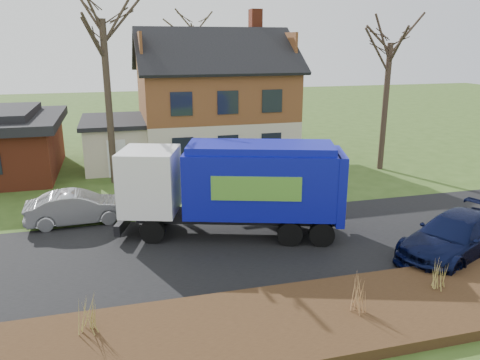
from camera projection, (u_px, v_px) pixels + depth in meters
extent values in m
plane|color=#324B19|center=(241.00, 246.00, 17.19)|extent=(120.00, 120.00, 0.00)
cube|color=black|center=(241.00, 246.00, 17.19)|extent=(80.00, 7.00, 0.02)
cube|color=black|center=(294.00, 322.00, 12.24)|extent=(80.00, 3.50, 0.30)
cube|color=#BEB699|center=(215.00, 137.00, 30.29)|extent=(9.00, 7.50, 2.70)
cube|color=brown|center=(214.00, 94.00, 29.51)|extent=(9.00, 7.50, 2.80)
cube|color=maroon|center=(255.00, 22.00, 29.95)|extent=(0.70, 0.90, 1.60)
cube|color=#BEB699|center=(116.00, 144.00, 28.30)|extent=(3.50, 5.50, 2.60)
cube|color=black|center=(114.00, 121.00, 27.90)|extent=(3.90, 5.90, 0.24)
cylinder|color=black|center=(152.00, 231.00, 17.37)|extent=(0.98, 0.58, 0.93)
cylinder|color=black|center=(163.00, 213.00, 19.17)|extent=(0.98, 0.58, 0.93)
cylinder|color=black|center=(290.00, 234.00, 17.14)|extent=(0.98, 0.58, 0.93)
cylinder|color=black|center=(287.00, 216.00, 18.94)|extent=(0.98, 0.58, 0.93)
cylinder|color=black|center=(322.00, 234.00, 17.08)|extent=(0.98, 0.58, 0.93)
cylinder|color=black|center=(316.00, 216.00, 18.88)|extent=(0.98, 0.58, 0.93)
cube|color=black|center=(238.00, 216.00, 18.04)|extent=(7.65, 3.36, 0.31)
cube|color=white|center=(150.00, 181.00, 17.80)|extent=(2.64, 2.75, 2.41)
cube|color=black|center=(124.00, 177.00, 17.81)|extent=(0.67, 1.89, 0.80)
cube|color=black|center=(125.00, 221.00, 18.32)|extent=(0.89, 2.20, 0.40)
cube|color=#0C1193|center=(260.00, 182.00, 17.61)|extent=(6.04, 3.84, 2.41)
cube|color=#0C1193|center=(261.00, 147.00, 17.24)|extent=(5.71, 3.50, 0.27)
cube|color=#0C1193|center=(338.00, 185.00, 17.51)|extent=(0.99, 2.27, 2.59)
cube|color=#539430|center=(256.00, 189.00, 16.51)|extent=(3.08, 1.01, 0.89)
cube|color=#539430|center=(257.00, 172.00, 18.68)|extent=(3.08, 1.01, 0.89)
imported|color=#96989D|center=(78.00, 208.00, 19.24)|extent=(4.17, 1.64, 1.35)
imported|color=black|center=(455.00, 236.00, 16.22)|extent=(5.52, 3.97, 1.49)
cylinder|color=#392D22|center=(109.00, 104.00, 23.93)|extent=(0.35, 0.35, 8.34)
cylinder|color=#392B22|center=(385.00, 108.00, 26.82)|extent=(0.33, 0.33, 7.20)
cylinder|color=#403626|center=(196.00, 86.00, 36.08)|extent=(0.31, 0.31, 8.04)
cone|color=#9F8F46|center=(89.00, 316.00, 11.44)|extent=(0.04, 0.04, 0.94)
cone|color=#9F8F46|center=(82.00, 317.00, 11.40)|extent=(0.04, 0.04, 0.94)
cone|color=#9F8F46|center=(95.00, 315.00, 11.48)|extent=(0.04, 0.04, 0.94)
cone|color=#9F8F46|center=(89.00, 313.00, 11.55)|extent=(0.04, 0.04, 0.94)
cone|color=#9F8F46|center=(88.00, 319.00, 11.32)|extent=(0.04, 0.04, 0.94)
cone|color=#A27447|center=(360.00, 293.00, 12.37)|extent=(0.04, 0.04, 1.06)
cone|color=#A27447|center=(354.00, 294.00, 12.33)|extent=(0.04, 0.04, 1.06)
cone|color=#A27447|center=(366.00, 292.00, 12.41)|extent=(0.04, 0.04, 1.06)
cone|color=#A27447|center=(357.00, 290.00, 12.49)|extent=(0.04, 0.04, 1.06)
cone|color=#A27447|center=(362.00, 295.00, 12.25)|extent=(0.04, 0.04, 1.06)
cone|color=#A8954A|center=(439.00, 273.00, 13.59)|extent=(0.04, 0.04, 0.90)
cone|color=#A8954A|center=(434.00, 274.00, 13.55)|extent=(0.04, 0.04, 0.90)
cone|color=#A8954A|center=(444.00, 273.00, 13.63)|extent=(0.04, 0.04, 0.90)
cone|color=#A8954A|center=(436.00, 271.00, 13.71)|extent=(0.04, 0.04, 0.90)
cone|color=#A8954A|center=(442.00, 275.00, 13.47)|extent=(0.04, 0.04, 0.90)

